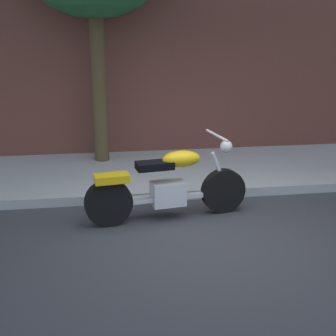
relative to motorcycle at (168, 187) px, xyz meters
The scene contains 3 objects.
ground_plane 0.89m from the motorcycle, 58.95° to the right, with size 60.00×60.00×0.00m, color #38383D.
sidewalk 1.96m from the motorcycle, 78.17° to the left, with size 24.34×2.50×0.14m, color #ADADAD.
motorcycle is the anchor object (origin of this frame).
Camera 1 is at (-1.25, -4.96, 2.40)m, focal length 48.58 mm.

